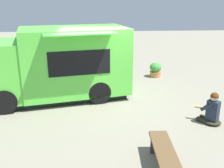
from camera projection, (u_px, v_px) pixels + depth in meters
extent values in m
plane|color=gray|center=(100.00, 103.00, 8.68)|extent=(40.00, 40.00, 0.00)
cube|color=#58D040|center=(75.00, 60.00, 8.94)|extent=(2.72, 3.83, 2.19)
cube|color=black|center=(80.00, 63.00, 7.97)|extent=(0.44, 1.87, 0.77)
cube|color=#4BD543|center=(80.00, 34.00, 7.42)|extent=(1.04, 2.16, 0.03)
cube|color=black|center=(55.00, 95.00, 9.11)|extent=(2.60, 4.95, 0.21)
cylinder|color=black|center=(9.00, 84.00, 9.43)|extent=(0.38, 0.78, 0.75)
cylinder|color=black|center=(4.00, 102.00, 7.80)|extent=(0.38, 0.78, 0.75)
cylinder|color=black|center=(88.00, 77.00, 10.21)|extent=(0.38, 0.78, 0.75)
cylinder|color=black|center=(99.00, 92.00, 8.58)|extent=(0.38, 0.78, 0.75)
ellipsoid|color=#2B291B|center=(211.00, 121.00, 7.26)|extent=(0.68, 0.68, 0.12)
cube|color=#2B291B|center=(206.00, 118.00, 7.46)|extent=(0.34, 0.32, 0.11)
cube|color=#2B291B|center=(203.00, 120.00, 7.32)|extent=(0.34, 0.32, 0.11)
cube|color=#212B3B|center=(213.00, 110.00, 7.15)|extent=(0.38, 0.37, 0.55)
sphere|color=#D1A88A|center=(215.00, 97.00, 7.04)|extent=(0.22, 0.22, 0.22)
sphere|color=#4F3110|center=(215.00, 96.00, 7.03)|extent=(0.22, 0.22, 0.22)
cube|color=#212B3B|center=(210.00, 105.00, 7.29)|extent=(0.31, 0.30, 0.28)
cube|color=#212B3B|center=(207.00, 107.00, 7.16)|extent=(0.31, 0.30, 0.28)
cylinder|color=#D8B25D|center=(202.00, 107.00, 7.36)|extent=(0.26, 0.39, 0.08)
cube|color=#D65E3E|center=(202.00, 107.00, 7.35)|extent=(0.20, 0.32, 0.02)
cylinder|color=silver|center=(120.00, 65.00, 12.94)|extent=(0.37, 0.37, 0.30)
torus|color=silver|center=(120.00, 63.00, 12.89)|extent=(0.40, 0.40, 0.04)
ellipsoid|color=#326D29|center=(120.00, 60.00, 12.85)|extent=(0.38, 0.38, 0.32)
sphere|color=purple|center=(123.00, 58.00, 12.75)|extent=(0.09, 0.09, 0.09)
sphere|color=#8852AA|center=(120.00, 59.00, 12.99)|extent=(0.05, 0.05, 0.05)
sphere|color=#9457A5|center=(119.00, 59.00, 12.71)|extent=(0.09, 0.09, 0.09)
sphere|color=purple|center=(117.00, 59.00, 12.90)|extent=(0.09, 0.09, 0.09)
cylinder|color=#BA7843|center=(155.00, 74.00, 11.58)|extent=(0.47, 0.47, 0.24)
torus|color=#B5763D|center=(155.00, 72.00, 11.54)|extent=(0.49, 0.49, 0.04)
ellipsoid|color=#3D903C|center=(156.00, 67.00, 11.48)|extent=(0.50, 0.50, 0.43)
sphere|color=purple|center=(157.00, 64.00, 11.60)|extent=(0.06, 0.06, 0.06)
sphere|color=purple|center=(154.00, 67.00, 11.30)|extent=(0.09, 0.09, 0.09)
sphere|color=purple|center=(160.00, 66.00, 11.51)|extent=(0.06, 0.06, 0.06)
sphere|color=purple|center=(152.00, 65.00, 11.38)|extent=(0.06, 0.06, 0.06)
cube|color=brown|center=(165.00, 151.00, 5.18)|extent=(1.59, 0.48, 0.06)
cube|color=#2F2535|center=(158.00, 145.00, 5.84)|extent=(0.10, 0.34, 0.40)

